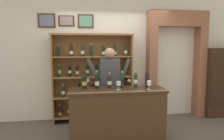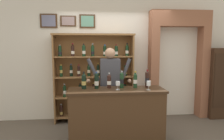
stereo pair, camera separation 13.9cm
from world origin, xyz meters
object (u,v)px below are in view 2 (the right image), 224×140
(wine_shelf, at_px, (94,76))
(tasting_bottle_super_tuscan, at_px, (84,81))
(tasting_bottle_chianti, at_px, (109,81))
(tasting_bottle_brunello, at_px, (122,80))
(tasting_bottle_prosecco, at_px, (135,80))
(wine_glass_left, at_px, (149,84))
(tasting_bottle_rosso, at_px, (147,79))
(shopkeeper, at_px, (110,80))
(tasting_counter, at_px, (116,116))
(wine_glass_right, at_px, (118,84))
(tasting_bottle_grappa, at_px, (97,81))

(wine_shelf, height_order, tasting_bottle_super_tuscan, wine_shelf)
(tasting_bottle_chianti, bearing_deg, wine_shelf, 103.02)
(wine_shelf, distance_m, tasting_bottle_brunello, 1.18)
(tasting_bottle_brunello, relative_size, tasting_bottle_prosecco, 1.02)
(wine_glass_left, bearing_deg, tasting_bottle_chianti, 161.39)
(wine_shelf, distance_m, tasting_bottle_rosso, 1.43)
(shopkeeper, bearing_deg, wine_shelf, 115.49)
(tasting_counter, relative_size, tasting_bottle_chianti, 6.02)
(tasting_bottle_brunello, bearing_deg, tasting_counter, -135.82)
(tasting_bottle_prosecco, bearing_deg, tasting_bottle_chianti, 178.57)
(wine_glass_left, bearing_deg, tasting_counter, 167.41)
(tasting_bottle_super_tuscan, distance_m, tasting_bottle_chianti, 0.44)
(tasting_counter, height_order, tasting_bottle_rosso, tasting_bottle_rosso)
(shopkeeper, xyz_separation_m, tasting_bottle_prosecco, (0.41, -0.45, 0.07))
(shopkeeper, relative_size, tasting_bottle_brunello, 5.43)
(tasting_bottle_super_tuscan, relative_size, tasting_bottle_brunello, 0.98)
(wine_shelf, height_order, tasting_bottle_chianti, wine_shelf)
(tasting_bottle_prosecco, height_order, tasting_bottle_rosso, tasting_bottle_rosso)
(wine_shelf, distance_m, tasting_bottle_super_tuscan, 1.11)
(tasting_bottle_super_tuscan, relative_size, wine_glass_right, 2.05)
(tasting_counter, height_order, wine_glass_left, wine_glass_left)
(tasting_counter, bearing_deg, tasting_bottle_super_tuscan, 171.44)
(tasting_bottle_prosecco, bearing_deg, shopkeeper, 132.64)
(tasting_bottle_grappa, bearing_deg, tasting_bottle_prosecco, 0.88)
(tasting_bottle_grappa, bearing_deg, wine_glass_right, -20.70)
(shopkeeper, distance_m, tasting_bottle_chianti, 0.44)
(tasting_bottle_brunello, bearing_deg, wine_glass_left, -27.45)
(tasting_bottle_super_tuscan, distance_m, tasting_bottle_brunello, 0.67)
(tasting_bottle_super_tuscan, relative_size, tasting_bottle_grappa, 1.00)
(tasting_bottle_brunello, xyz_separation_m, tasting_bottle_prosecco, (0.24, -0.01, -0.01))
(wine_shelf, bearing_deg, shopkeeper, -64.51)
(tasting_counter, height_order, tasting_bottle_chianti, tasting_bottle_chianti)
(tasting_bottle_rosso, bearing_deg, tasting_bottle_grappa, -177.98)
(tasting_bottle_super_tuscan, bearing_deg, tasting_bottle_rosso, 1.32)
(tasting_bottle_prosecco, distance_m, wine_glass_right, 0.37)
(wine_glass_left, bearing_deg, tasting_bottle_grappa, 167.28)
(wine_shelf, bearing_deg, tasting_bottle_super_tuscan, -100.05)
(tasting_counter, bearing_deg, tasting_bottle_chianti, 139.94)
(tasting_bottle_rosso, height_order, wine_glass_right, tasting_bottle_rosso)
(tasting_bottle_rosso, xyz_separation_m, wine_glass_right, (-0.56, -0.17, -0.05))
(wine_shelf, bearing_deg, tasting_bottle_chianti, -76.98)
(shopkeeper, bearing_deg, tasting_counter, -83.28)
(wine_glass_right, bearing_deg, tasting_bottle_prosecco, 23.68)
(tasting_counter, xyz_separation_m, shopkeeper, (-0.06, 0.54, 0.55))
(tasting_counter, distance_m, wine_glass_left, 0.81)
(tasting_bottle_rosso, height_order, wine_glass_left, tasting_bottle_rosso)
(tasting_bottle_prosecco, height_order, wine_glass_left, tasting_bottle_prosecco)
(tasting_bottle_super_tuscan, relative_size, tasting_bottle_chianti, 1.09)
(tasting_bottle_brunello, xyz_separation_m, wine_glass_right, (-0.09, -0.16, -0.05))
(wine_shelf, xyz_separation_m, tasting_bottle_super_tuscan, (-0.19, -1.09, 0.07))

